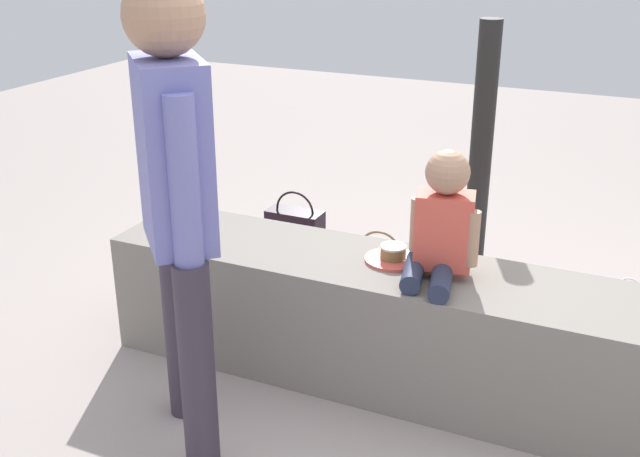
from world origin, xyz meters
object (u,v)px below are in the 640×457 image
Objects in this scene: water_bottle_near_gift at (586,312)px; cake_box_white at (470,300)px; handbag_black_leather at (295,228)px; gift_bag at (637,326)px; handbag_brown_canvas at (379,269)px; cake_plate at (393,256)px; child_seated at (442,223)px; adult_standing at (176,184)px.

water_bottle_near_gift reaches higher than cake_box_white.
handbag_black_leather is at bearing 161.26° from cake_box_white.
handbag_brown_canvas is (-1.22, 0.20, -0.06)m from gift_bag.
water_bottle_near_gift is 0.66× the size of cake_box_white.
gift_bag is (0.91, 0.52, -0.37)m from cake_plate.
cake_box_white is (-0.03, 0.72, -0.65)m from child_seated.
gift_bag is 0.29m from water_bottle_near_gift.
gift_bag is at bearing -15.30° from handbag_black_leather.
gift_bag is 1.24m from handbag_brown_canvas.
water_bottle_near_gift is 1.66m from handbag_black_leather.
handbag_brown_canvas is (-0.49, 0.07, 0.04)m from cake_box_white.
child_seated is 1.55× the size of handbag_brown_canvas.
child_seated is at bearing -140.22° from gift_bag.
cake_box_white is 0.96× the size of handbag_black_leather.
child_seated is 1.69m from handbag_black_leather.
gift_bag is 1.92m from handbag_black_leather.
adult_standing is at bearing -137.44° from child_seated.
cake_plate is 1.11m from gift_bag.
adult_standing is at bearing -75.56° from handbag_black_leather.
handbag_black_leather is at bearing 136.24° from child_seated.
handbag_black_leather is at bearing 104.44° from adult_standing.
handbag_brown_canvas is at bearing 113.50° from cake_plate.
handbag_black_leather is at bearing 164.70° from gift_bag.
water_bottle_near_gift is (0.69, 0.70, -0.44)m from cake_plate.
adult_standing reaches higher than handbag_brown_canvas.
adult_standing is 2.03m from gift_bag.
adult_standing is at bearing -138.81° from gift_bag.
adult_standing is 5.17× the size of handbag_brown_canvas.
cake_plate reaches higher than gift_bag.
gift_bag is at bearing 39.78° from child_seated.
child_seated is 0.30× the size of adult_standing.
water_bottle_near_gift is at bearing -1.30° from handbag_brown_canvas.
child_seated is 1.10m from water_bottle_near_gift.
cake_plate is at bearing 162.65° from child_seated.
handbag_brown_canvas reaches higher than water_bottle_near_gift.
adult_standing is 0.97m from cake_plate.
cake_plate reaches higher than cake_box_white.
cake_plate is at bearing -66.50° from handbag_brown_canvas.
cake_plate is 1.45m from handbag_black_leather.
adult_standing is 7.20× the size of cake_plate.
cake_plate is 0.82m from cake_box_white.
cake_plate is 1.07× the size of water_bottle_near_gift.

